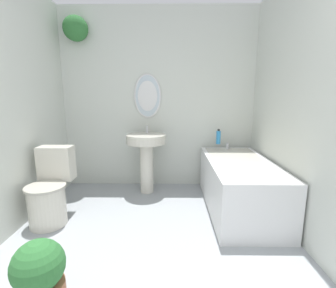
{
  "coord_description": "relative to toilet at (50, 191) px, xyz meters",
  "views": [
    {
      "loc": [
        0.17,
        -0.55,
        1.26
      ],
      "look_at": [
        0.14,
        1.74,
        0.8
      ],
      "focal_mm": 26.0,
      "sensor_mm": 36.0,
      "label": 1
    }
  ],
  "objects": [
    {
      "name": "shampoo_bottle",
      "position": [
        1.84,
        0.87,
        0.41
      ],
      "size": [
        0.06,
        0.06,
        0.2
      ],
      "color": "#2D84C6",
      "rests_on": "bathtub"
    },
    {
      "name": "bathtub",
      "position": [
        1.97,
        0.29,
        -0.02
      ],
      "size": [
        0.68,
        1.44,
        0.64
      ],
      "color": "silver",
      "rests_on": "ground_plane"
    },
    {
      "name": "pedestal_sink",
      "position": [
        0.9,
        0.77,
        0.24
      ],
      "size": [
        0.51,
        0.51,
        0.87
      ],
      "color": "beige",
      "rests_on": "ground_plane"
    },
    {
      "name": "potted_plant",
      "position": [
        0.45,
        -1.06,
        -0.09
      ],
      "size": [
        0.3,
        0.3,
        0.45
      ],
      "color": "#9E6042",
      "rests_on": "ground_plane"
    },
    {
      "name": "toilet",
      "position": [
        0.0,
        0.0,
        0.0
      ],
      "size": [
        0.38,
        0.54,
        0.74
      ],
      "color": "beige",
      "rests_on": "ground_plane"
    },
    {
      "name": "wall_back",
      "position": [
        0.97,
        1.09,
        0.95
      ],
      "size": [
        2.71,
        0.31,
        2.4
      ],
      "color": "silver",
      "rests_on": "ground_plane"
    },
    {
      "name": "wall_right",
      "position": [
        2.37,
        -0.34,
        0.88
      ],
      "size": [
        0.06,
        2.93,
        2.4
      ],
      "color": "silver",
      "rests_on": "ground_plane"
    }
  ]
}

